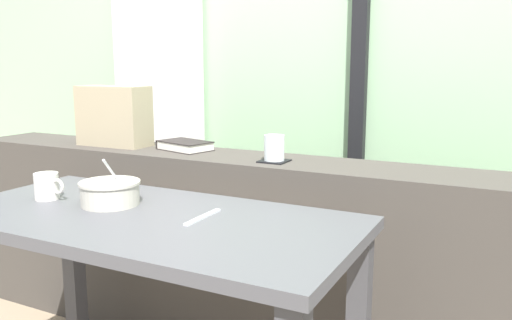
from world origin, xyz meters
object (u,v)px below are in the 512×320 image
fork_utensil (203,217)px  juice_glass (274,149)px  breakfast_table (148,254)px  soup_bowl (110,193)px  closed_book (185,145)px  ceramic_mug (47,186)px  coaster_square (274,161)px  throw_pillow (114,116)px

fork_utensil → juice_glass: bearing=92.1°
breakfast_table → soup_bowl: soup_bowl is taller
breakfast_table → closed_book: closed_book is taller
ceramic_mug → soup_bowl: bearing=10.2°
coaster_square → juice_glass: bearing=0.0°
throw_pillow → soup_bowl: size_ratio=1.72×
coaster_square → soup_bowl: size_ratio=0.54×
coaster_square → ceramic_mug: ceramic_mug is taller
closed_book → soup_bowl: size_ratio=1.32×
juice_glass → soup_bowl: (-0.31, -0.52, -0.08)m
coaster_square → juice_glass: 0.05m
closed_book → ceramic_mug: closed_book is taller
coaster_square → ceramic_mug: (-0.54, -0.57, -0.03)m
ceramic_mug → breakfast_table: bearing=0.1°
coaster_square → juice_glass: juice_glass is taller
breakfast_table → ceramic_mug: 0.43m
closed_book → soup_bowl: soup_bowl is taller
fork_utensil → ceramic_mug: (-0.56, -0.05, 0.04)m
juice_glass → closed_book: size_ratio=0.38×
juice_glass → ceramic_mug: bearing=-133.5°
throw_pillow → soup_bowl: 0.76m
coaster_square → throw_pillow: bearing=177.1°
juice_glass → ceramic_mug: juice_glass is taller
closed_book → throw_pillow: 0.36m
breakfast_table → coaster_square: (0.14, 0.56, 0.20)m
coaster_square → closed_book: (-0.45, 0.07, 0.02)m
breakfast_table → fork_utensil: 0.21m
breakfast_table → closed_book: bearing=115.5°
fork_utensil → breakfast_table: bearing=-164.2°
breakfast_table → coaster_square: 0.61m
fork_utensil → coaster_square: bearing=92.1°
breakfast_table → fork_utensil: (0.16, 0.05, 0.12)m
juice_glass → closed_book: (-0.45, 0.07, -0.03)m
breakfast_table → throw_pillow: (-0.65, 0.60, 0.32)m
juice_glass → fork_utensil: (0.02, -0.52, -0.12)m
throw_pillow → ceramic_mug: 0.68m
breakfast_table → throw_pillow: bearing=137.1°
closed_book → throw_pillow: size_ratio=0.77×
throw_pillow → breakfast_table: bearing=-42.9°
juice_glass → closed_book: bearing=170.5°
juice_glass → ceramic_mug: (-0.54, -0.57, -0.08)m
closed_book → throw_pillow: bearing=-174.2°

